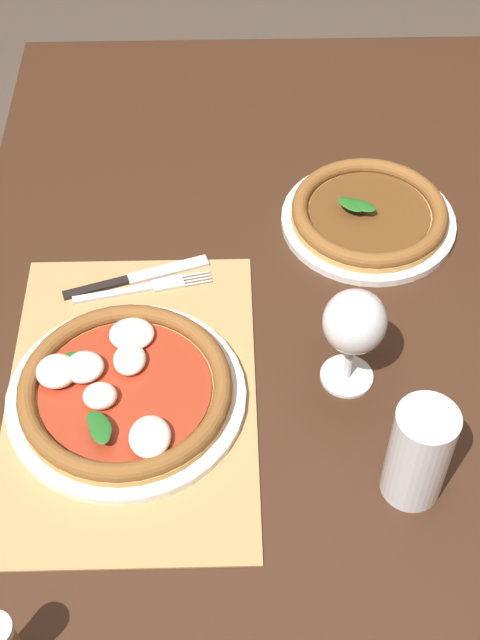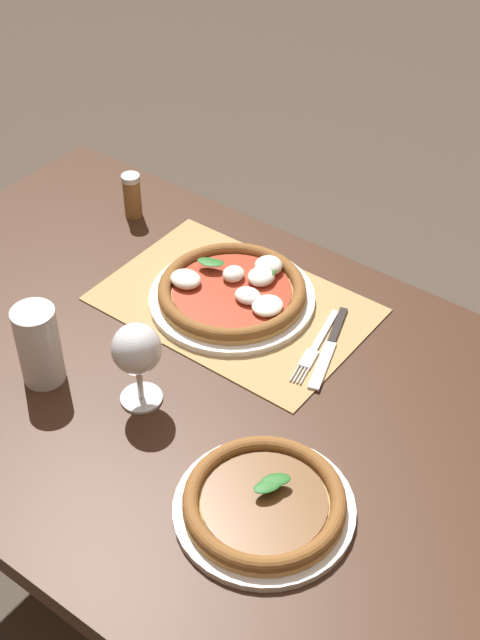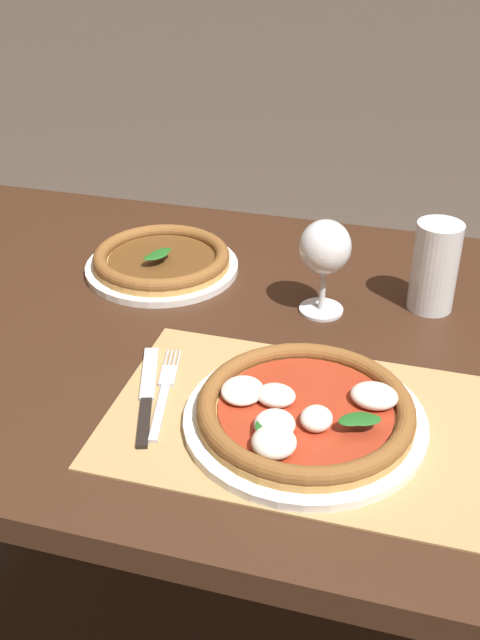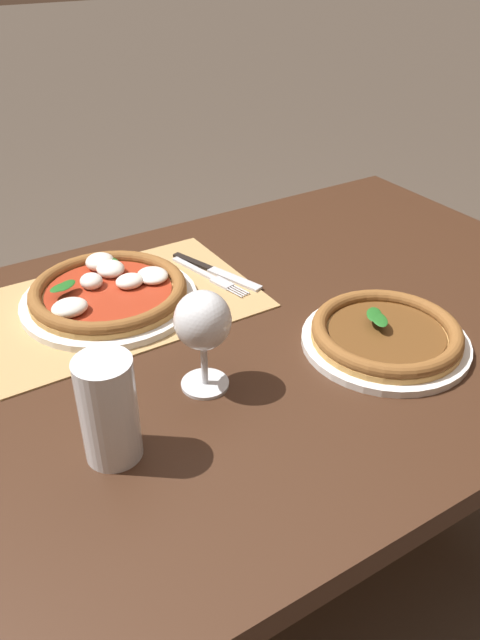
{
  "view_description": "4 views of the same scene",
  "coord_description": "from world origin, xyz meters",
  "px_view_note": "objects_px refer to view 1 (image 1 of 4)",
  "views": [
    {
      "loc": [
        0.78,
        -0.07,
        1.68
      ],
      "look_at": [
        0.01,
        -0.05,
        0.78
      ],
      "focal_mm": 50.0,
      "sensor_mm": 36.0,
      "label": 1
    },
    {
      "loc": [
        -0.66,
        0.8,
        1.8
      ],
      "look_at": [
        0.02,
        -0.1,
        0.81
      ],
      "focal_mm": 50.0,
      "sensor_mm": 36.0,
      "label": 2
    },
    {
      "loc": [
        0.23,
        -0.93,
        1.35
      ],
      "look_at": [
        -0.0,
        -0.12,
        0.83
      ],
      "focal_mm": 42.0,
      "sensor_mm": 36.0,
      "label": 3
    },
    {
      "loc": [
        0.41,
        0.72,
        1.31
      ],
      "look_at": [
        -0.03,
        0.02,
        0.77
      ],
      "focal_mm": 35.0,
      "sensor_mm": 36.0,
      "label": 4
    }
  ],
  "objects_px": {
    "fork": "(144,288)",
    "knife": "(137,278)",
    "pizza_far": "(369,215)",
    "pint_glass": "(418,455)",
    "pizza_near": "(124,390)",
    "wine_glass": "(354,326)"
  },
  "relations": [
    {
      "from": "pizza_far",
      "to": "pint_glass",
      "type": "distance_m",
      "value": 0.46
    },
    {
      "from": "pizza_near",
      "to": "pizza_far",
      "type": "xyz_separation_m",
      "value": [
        -0.32,
        0.35,
        -0.0
      ]
    },
    {
      "from": "pizza_near",
      "to": "pizza_far",
      "type": "bearing_deg",
      "value": 132.65
    },
    {
      "from": "pizza_far",
      "to": "pizza_near",
      "type": "bearing_deg",
      "value": -47.35
    },
    {
      "from": "fork",
      "to": "knife",
      "type": "distance_m",
      "value": 0.02
    },
    {
      "from": "pizza_far",
      "to": "pint_glass",
      "type": "height_order",
      "value": "pint_glass"
    },
    {
      "from": "pizza_far",
      "to": "knife",
      "type": "distance_m",
      "value": 0.36
    },
    {
      "from": "pizza_far",
      "to": "knife",
      "type": "height_order",
      "value": "pizza_far"
    },
    {
      "from": "knife",
      "to": "pint_glass",
      "type": "bearing_deg",
      "value": 44.78
    },
    {
      "from": "pizza_near",
      "to": "fork",
      "type": "relative_size",
      "value": 1.54
    },
    {
      "from": "pizza_far",
      "to": "wine_glass",
      "type": "bearing_deg",
      "value": -12.02
    },
    {
      "from": "wine_glass",
      "to": "pizza_near",
      "type": "bearing_deg",
      "value": -83.96
    },
    {
      "from": "fork",
      "to": "knife",
      "type": "xyz_separation_m",
      "value": [
        -0.02,
        -0.01,
        0.0
      ]
    },
    {
      "from": "pint_glass",
      "to": "knife",
      "type": "distance_m",
      "value": 0.49
    },
    {
      "from": "wine_glass",
      "to": "knife",
      "type": "distance_m",
      "value": 0.35
    },
    {
      "from": "fork",
      "to": "knife",
      "type": "bearing_deg",
      "value": -152.36
    },
    {
      "from": "pint_glass",
      "to": "fork",
      "type": "distance_m",
      "value": 0.47
    },
    {
      "from": "pizza_near",
      "to": "fork",
      "type": "xyz_separation_m",
      "value": [
        -0.19,
        0.01,
        -0.02
      ]
    },
    {
      "from": "wine_glass",
      "to": "knife",
      "type": "height_order",
      "value": "wine_glass"
    },
    {
      "from": "pizza_far",
      "to": "fork",
      "type": "distance_m",
      "value": 0.36
    },
    {
      "from": "pint_glass",
      "to": "wine_glass",
      "type": "bearing_deg",
      "value": -160.19
    },
    {
      "from": "pizza_far",
      "to": "wine_glass",
      "type": "xyz_separation_m",
      "value": [
        0.29,
        -0.06,
        0.09
      ]
    }
  ]
}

